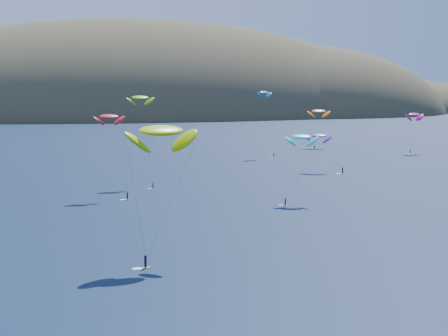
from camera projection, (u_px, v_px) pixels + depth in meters
ground at (317, 332)px, 73.82m from camera, size 2800.00×2800.00×0.00m
island at (156, 124)px, 628.31m from camera, size 730.00×300.00×210.00m
kitesurfer_2 at (161, 131)px, 103.93m from camera, size 12.94×11.10×24.88m
kitesurfer_3 at (140, 98)px, 182.04m from camera, size 8.28×13.61×27.55m
kitesurfer_4 at (264, 92)px, 253.42m from camera, size 8.31×9.25×28.11m
kitesurfer_5 at (302, 137)px, 155.32m from camera, size 10.60×8.23×18.40m
kitesurfer_6 at (318, 136)px, 208.94m from camera, size 11.44×11.47×14.52m
kitesurfer_8 at (414, 114)px, 265.65m from camera, size 10.02×6.58×19.04m
kitesurfer_9 at (109, 117)px, 162.23m from camera, size 8.67×9.91×23.04m
kitesurfer_11 at (319, 111)px, 289.67m from camera, size 11.16×12.36×19.69m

